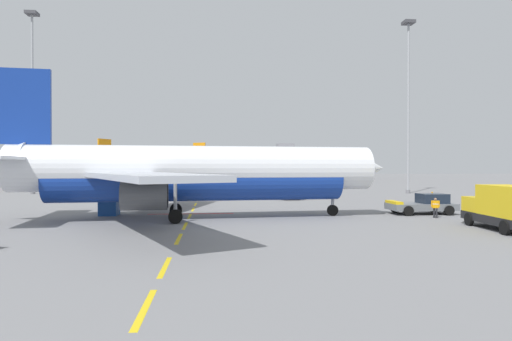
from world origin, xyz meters
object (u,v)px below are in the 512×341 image
Objects in this scene: airliner_foreground at (193,172)px; uld_cargo_container at (109,207)px; airliner_far_center at (237,169)px; catering_truck at (288,187)px; airliner_mid_left at (61,171)px; ground_crew_worker at (435,206)px; apron_light_mast_near at (32,83)px; fuel_service_truck at (505,207)px; pushback_tug at (424,204)px; apron_light_mast_far at (408,88)px.

uld_cargo_container is (-7.67, 3.35, -3.15)m from airliner_foreground.
uld_cargo_container is (-15.98, -80.99, -2.93)m from airliner_far_center.
airliner_far_center is 4.37× the size of catering_truck.
airliner_far_center is at bearing 78.84° from uld_cargo_container.
airliner_mid_left reaches higher than ground_crew_worker.
apron_light_mast_near is (-19.80, 32.77, 17.18)m from uld_cargo_container.
fuel_service_truck is (21.89, -8.83, -2.30)m from airliner_foreground.
apron_light_mast_near reaches higher than airliner_mid_left.
airliner_mid_left is at bearing -142.40° from airliner_far_center.
uld_cargo_container is at bearing 176.72° from pushback_tug.
ground_crew_worker is at bearing -3.90° from airliner_foreground.
apron_light_mast_far is (63.32, -23.76, 13.92)m from airliner_mid_left.
ground_crew_worker is at bearing 98.04° from fuel_service_truck.
fuel_service_truck is 31.98m from uld_cargo_container.
airliner_foreground is at bearing -23.56° from uld_cargo_container.
apron_light_mast_near is (-39.43, 14.32, 16.33)m from catering_truck.
uld_cargo_container is at bearing -136.78° from catering_truck.
ground_crew_worker is 0.06× the size of apron_light_mast_far.
apron_light_mast_near is (-35.78, -48.22, 14.25)m from airliner_far_center.
airliner_mid_left is (-29.53, 55.20, -0.44)m from airliner_foreground.
catering_truck is (3.65, -62.54, -2.08)m from airliner_far_center.
airliner_mid_left is 75.83m from ground_crew_worker.
uld_cargo_container is at bearing 170.51° from ground_crew_worker.
pushback_tug is at bearing 92.92° from fuel_service_truck.
ground_crew_worker is at bearing -81.68° from airliner_far_center.
pushback_tug is at bearing -64.97° from catering_truck.
catering_truck is 0.25× the size of apron_light_mast_far.
apron_light_mast_far is at bearing -64.27° from airliner_far_center.
apron_light_mast_far is at bearing 42.93° from airliner_foreground.
ground_crew_worker is (50.37, -56.62, -2.52)m from airliner_mid_left.
airliner_far_center is (8.31, 84.33, -0.22)m from airliner_foreground.
uld_cargo_container is 0.06× the size of apron_light_mast_far.
ground_crew_worker is 63.50m from apron_light_mast_near.
airliner_foreground reaches higher than catering_truck.
airliner_foreground is 21.63m from pushback_tug.
catering_truck is (41.49, -33.40, -1.87)m from airliner_mid_left.
apron_light_mast_near is (-27.47, 36.11, 14.03)m from airliner_foreground.
pushback_tug is 3.14m from ground_crew_worker.
fuel_service_truck is at bearing -22.38° from uld_cargo_container.
airliner_mid_left is 17.66× the size of uld_cargo_container.
ground_crew_worker is at bearing -37.84° from apron_light_mast_near.
airliner_far_center is at bearing 84.37° from airliner_foreground.
uld_cargo_container is at bearing -101.16° from airliner_far_center.
airliner_foreground is at bearing 176.10° from ground_crew_worker.
airliner_mid_left reaches higher than catering_truck.
apron_light_mast_far reaches higher than airliner_mid_left.
airliner_far_center reaches higher than fuel_service_truck.
pushback_tug is at bearing 80.68° from ground_crew_worker.
airliner_mid_left is at bearing 159.43° from apron_light_mast_far.
pushback_tug is 29.08m from uld_cargo_container.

